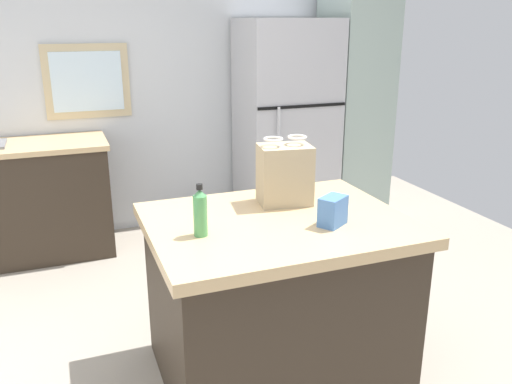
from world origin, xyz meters
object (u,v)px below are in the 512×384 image
object	(u,v)px
refrigerator	(286,126)
small_box	(333,211)
kitchen_island	(276,297)
shopping_bag	(285,174)
tall_cabinet	(354,107)
bottle	(200,213)

from	to	relation	value
refrigerator	small_box	world-z (taller)	refrigerator
kitchen_island	refrigerator	size ratio (longest dim) A/B	0.69
refrigerator	small_box	bearing A→B (deg)	-108.33
small_box	shopping_bag	bearing A→B (deg)	102.58
kitchen_island	tall_cabinet	distance (m)	2.68
small_box	tall_cabinet	bearing A→B (deg)	57.30
tall_cabinet	bottle	world-z (taller)	tall_cabinet
refrigerator	small_box	size ratio (longest dim) A/B	12.83
small_box	kitchen_island	bearing A→B (deg)	142.57
refrigerator	shopping_bag	bearing A→B (deg)	-114.08
tall_cabinet	shopping_bag	bearing A→B (deg)	-129.43
kitchen_island	bottle	bearing A→B (deg)	-170.69
kitchen_island	shopping_bag	bearing A→B (deg)	58.78
tall_cabinet	shopping_bag	xyz separation A→B (m)	(-1.50, -1.82, -0.01)
refrigerator	bottle	world-z (taller)	refrigerator
shopping_bag	kitchen_island	bearing A→B (deg)	-121.22
kitchen_island	refrigerator	distance (m)	2.29
bottle	small_box	bearing A→B (deg)	-8.92
kitchen_island	shopping_bag	world-z (taller)	shopping_bag
shopping_bag	bottle	distance (m)	0.61
tall_cabinet	shopping_bag	distance (m)	2.36
bottle	kitchen_island	bearing A→B (deg)	9.31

